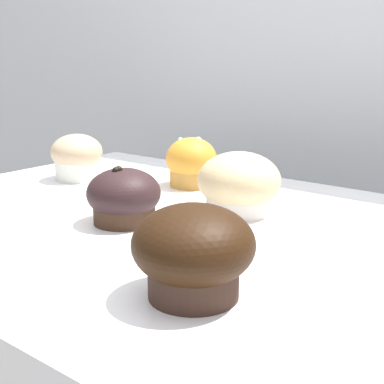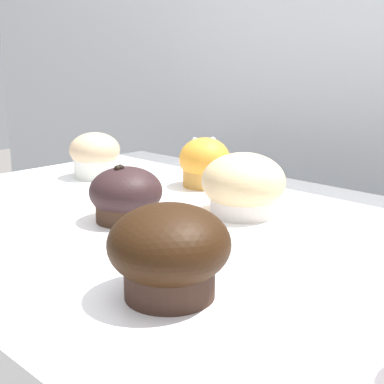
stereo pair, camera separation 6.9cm
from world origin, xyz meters
TOP-DOWN VIEW (x-y plane):
  - wall_back at (0.00, 0.60)m, footprint 3.20×0.10m
  - muffin_front_center at (-0.01, 0.09)m, footprint 0.12×0.12m
  - muffin_back_left at (0.11, -0.17)m, footprint 0.11×0.11m
  - muffin_back_right at (-0.35, 0.08)m, footprint 0.09×0.09m
  - muffin_front_right at (-0.16, 0.17)m, footprint 0.09×0.09m
  - muffin_back_center at (-0.10, -0.05)m, footprint 0.10×0.10m

SIDE VIEW (x-z plane):
  - wall_back at x=0.00m, z-range 0.00..1.80m
  - muffin_back_center at x=-0.10m, z-range 0.95..1.03m
  - muffin_front_right at x=-0.16m, z-range 0.96..1.04m
  - muffin_back_right at x=-0.35m, z-range 0.96..1.04m
  - muffin_front_center at x=-0.01m, z-range 0.96..1.04m
  - muffin_back_left at x=0.11m, z-range 0.96..1.05m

